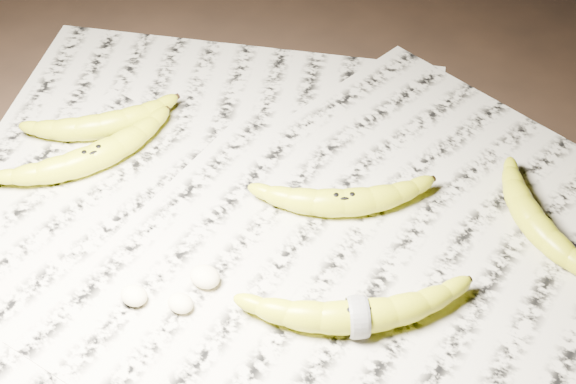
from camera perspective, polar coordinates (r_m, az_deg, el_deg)
The scene contains 11 objects.
ground at distance 0.87m, azimuth -1.65°, elevation -4.33°, with size 3.00×3.00×0.00m, color black.
newspaper_patch at distance 0.88m, azimuth -0.46°, elevation -2.94°, with size 0.90×0.70×0.01m, color beige.
banana_left_a at distance 0.96m, azimuth -13.74°, elevation 2.52°, with size 0.19×0.05×0.03m, color #CACE19, non-canonical shape.
banana_left_b at distance 1.01m, azimuth -13.13°, elevation 4.77°, with size 0.16×0.05×0.03m, color #CACE19, non-canonical shape.
banana_center at distance 0.89m, azimuth 3.97°, elevation -0.59°, with size 0.18×0.05×0.03m, color #CACE19, non-canonical shape.
banana_taped at distance 0.79m, azimuth 4.99°, elevation -8.68°, with size 0.21×0.06×0.03m, color #CACE19, non-canonical shape.
banana_upper_a at distance 0.91m, azimuth 17.11°, elevation -1.94°, with size 0.17×0.05×0.03m, color #CACE19, non-canonical shape.
measuring_tape at distance 0.79m, azimuth 4.99°, elevation -8.68°, with size 0.04×0.04×0.00m, color white.
flesh_chunk_a at distance 0.83m, azimuth -5.95°, elevation -5.84°, with size 0.03×0.03×0.02m, color #F4E6BD.
flesh_chunk_b at distance 0.83m, azimuth -10.93°, elevation -7.08°, with size 0.03×0.02×0.02m, color #F4E6BD.
flesh_chunk_c at distance 0.82m, azimuth -7.67°, elevation -7.68°, with size 0.03×0.02×0.02m, color #F4E6BD.
Camera 1 is at (0.30, -0.46, 0.67)m, focal length 50.00 mm.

